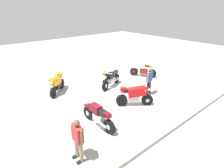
% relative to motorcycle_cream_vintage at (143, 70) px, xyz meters
% --- Properties ---
extents(ground_plane, '(40.00, 40.00, 0.00)m').
position_rel_motorcycle_cream_vintage_xyz_m(ground_plane, '(3.58, 0.48, -0.49)').
color(ground_plane, '#B7B2A8').
extents(curb_edge, '(14.00, 0.30, 0.15)m').
position_rel_motorcycle_cream_vintage_xyz_m(curb_edge, '(3.58, 5.08, -0.41)').
color(curb_edge, '#9C978F').
rests_on(curb_edge, ground).
extents(motorcycle_cream_vintage, '(1.13, 1.76, 1.07)m').
position_rel_motorcycle_cream_vintage_xyz_m(motorcycle_cream_vintage, '(0.00, 0.00, 0.00)').
color(motorcycle_cream_vintage, black).
rests_on(motorcycle_cream_vintage, ground).
extents(motorcycle_black_cruiser, '(2.00, 0.92, 1.09)m').
position_rel_motorcycle_cream_vintage_xyz_m(motorcycle_black_cruiser, '(3.02, -0.10, 0.03)').
color(motorcycle_black_cruiser, black).
rests_on(motorcycle_black_cruiser, ground).
extents(motorcycle_red_sportbike, '(1.65, 1.35, 1.14)m').
position_rel_motorcycle_cream_vintage_xyz_m(motorcycle_red_sportbike, '(3.68, 2.61, 0.11)').
color(motorcycle_red_sportbike, black).
rests_on(motorcycle_red_sportbike, ground).
extents(motorcycle_orange_sportbike, '(1.52, 1.51, 1.14)m').
position_rel_motorcycle_cream_vintage_xyz_m(motorcycle_orange_sportbike, '(6.09, -1.53, 0.11)').
color(motorcycle_orange_sportbike, black).
rests_on(motorcycle_orange_sportbike, ground).
extents(motorcycle_maroon_cruiser, '(0.70, 2.09, 1.09)m').
position_rel_motorcycle_cream_vintage_xyz_m(motorcycle_maroon_cruiser, '(6.24, 2.84, 0.03)').
color(motorcycle_maroon_cruiser, black).
rests_on(motorcycle_maroon_cruiser, ground).
extents(person_in_red_shirt, '(0.31, 0.63, 1.60)m').
position_rel_motorcycle_cream_vintage_xyz_m(person_in_red_shirt, '(7.90, 3.98, 0.41)').
color(person_in_red_shirt, gray).
rests_on(person_in_red_shirt, ground).
extents(person_in_blue_shirt, '(0.65, 0.43, 1.69)m').
position_rel_motorcycle_cream_vintage_xyz_m(person_in_blue_shirt, '(2.08, 2.22, 0.48)').
color(person_in_blue_shirt, '#262628').
rests_on(person_in_blue_shirt, ground).
extents(traffic_cone, '(0.36, 0.36, 0.53)m').
position_rel_motorcycle_cream_vintage_xyz_m(traffic_cone, '(1.92, -2.14, -0.23)').
color(traffic_cone, black).
rests_on(traffic_cone, ground).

